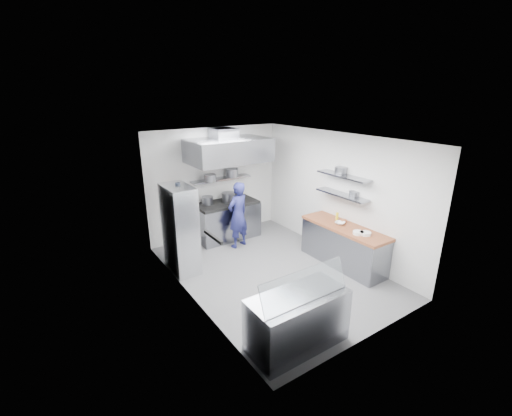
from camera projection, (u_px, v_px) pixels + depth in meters
floor at (272, 271)px, 7.27m from camera, size 5.00×5.00×0.00m
ceiling at (274, 138)px, 6.37m from camera, size 5.00×5.00×0.00m
wall_back at (215, 183)px, 8.79m from camera, size 3.60×2.80×0.02m
wall_front at (377, 256)px, 4.85m from camera, size 3.60×2.80×0.02m
wall_left at (188, 228)px, 5.88m from camera, size 2.80×5.00×0.02m
wall_right at (336, 195)px, 7.77m from camera, size 2.80×5.00×0.02m
gas_range at (227, 221)px, 8.84m from camera, size 1.60×0.80×0.90m
cooktop at (227, 203)px, 8.68m from camera, size 1.57×0.78×0.06m
stock_pot_left at (207, 200)px, 8.49m from camera, size 0.28×0.28×0.20m
stock_pot_mid at (228, 197)px, 8.68m from camera, size 0.34×0.34×0.24m
stock_pot_right at (238, 195)px, 9.03m from camera, size 0.23×0.23×0.16m
over_range_shelf at (221, 179)px, 8.68m from camera, size 1.60×0.30×0.04m
shelf_pot_a at (210, 178)px, 8.30m from camera, size 0.29×0.29×0.18m
shelf_pot_b at (232, 173)px, 8.74m from camera, size 0.31×0.31×0.22m
extractor_hood at (229, 150)px, 8.10m from camera, size 1.90×1.15×0.55m
hood_duct at (223, 133)px, 8.16m from camera, size 0.55×0.55×0.24m
red_firebox at (169, 190)px, 8.08m from camera, size 0.22×0.10×0.26m
chef at (238, 215)px, 8.21m from camera, size 0.67×0.53×1.63m
wire_rack at (180, 229)px, 7.07m from camera, size 0.50×0.90×1.85m
rack_bin_a at (185, 239)px, 6.90m from camera, size 0.18×0.22×0.20m
rack_bin_b at (173, 207)px, 7.23m from camera, size 0.12×0.16×0.14m
rack_jar at (178, 187)px, 6.87m from camera, size 0.10×0.10×0.18m
knife_strip at (213, 237)px, 5.13m from camera, size 0.04×0.55×0.05m
prep_counter_base at (343, 247)px, 7.44m from camera, size 0.62×2.00×0.84m
prep_counter_top at (345, 227)px, 7.30m from camera, size 0.65×2.04×0.06m
plate_stack_a at (365, 233)px, 6.84m from camera, size 0.22×0.22×0.06m
plate_stack_b at (358, 233)px, 6.87m from camera, size 0.22×0.22×0.06m
copper_pan at (343, 221)px, 7.51m from camera, size 0.14×0.14×0.06m
squeeze_bottle at (337, 216)px, 7.60m from camera, size 0.06×0.06×0.18m
mixing_bowl at (340, 223)px, 7.39m from camera, size 0.28×0.28×0.05m
wall_shelf_lower at (342, 195)px, 7.42m from camera, size 0.30×1.30×0.04m
wall_shelf_upper at (343, 176)px, 7.28m from camera, size 0.30×1.30×0.04m
shelf_pot_c at (354, 193)px, 7.27m from camera, size 0.22×0.22×0.10m
shelf_pot_d at (341, 170)px, 7.40m from camera, size 0.26×0.26×0.14m
display_case at (297, 320)px, 5.04m from camera, size 1.50×0.70×0.85m
display_glass at (305, 286)px, 4.73m from camera, size 1.47×0.19×0.42m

